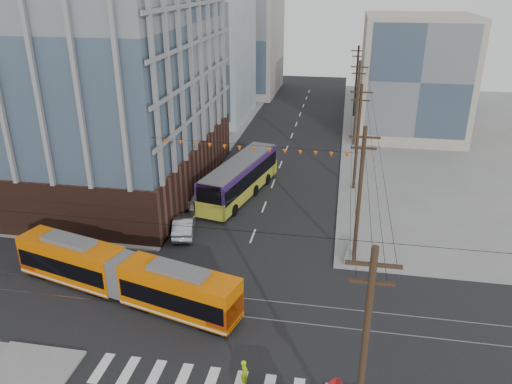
# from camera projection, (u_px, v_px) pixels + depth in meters

# --- Properties ---
(ground) EXTENTS (160.00, 160.00, 0.00)m
(ground) POSITION_uv_depth(u_px,v_px,m) (211.00, 345.00, 30.14)
(ground) COLOR slate
(office_building) EXTENTS (30.00, 25.00, 28.60)m
(office_building) POSITION_uv_depth(u_px,v_px,m) (49.00, 45.00, 48.82)
(office_building) COLOR #381E16
(office_building) RESTS_ON ground
(bg_bldg_nw_near) EXTENTS (18.00, 16.00, 18.00)m
(bg_bldg_nw_near) POSITION_uv_depth(u_px,v_px,m) (189.00, 58.00, 76.32)
(bg_bldg_nw_near) COLOR #8C99A5
(bg_bldg_nw_near) RESTS_ON ground
(bg_bldg_ne_near) EXTENTS (14.00, 14.00, 16.00)m
(bg_bldg_ne_near) POSITION_uv_depth(u_px,v_px,m) (414.00, 77.00, 67.75)
(bg_bldg_ne_near) COLOR gray
(bg_bldg_ne_near) RESTS_ON ground
(bg_bldg_nw_far) EXTENTS (16.00, 18.00, 20.00)m
(bg_bldg_nw_far) POSITION_uv_depth(u_px,v_px,m) (236.00, 38.00, 93.51)
(bg_bldg_nw_far) COLOR gray
(bg_bldg_nw_far) RESTS_ON ground
(bg_bldg_ne_far) EXTENTS (16.00, 16.00, 14.00)m
(bg_bldg_ne_far) POSITION_uv_depth(u_px,v_px,m) (412.00, 62.00, 85.89)
(bg_bldg_ne_far) COLOR #8C99A5
(bg_bldg_ne_far) RESTS_ON ground
(utility_pole_near) EXTENTS (0.30, 0.30, 11.00)m
(utility_pole_near) POSITION_uv_depth(u_px,v_px,m) (363.00, 360.00, 21.15)
(utility_pole_near) COLOR black
(utility_pole_near) RESTS_ON ground
(utility_pole_far) EXTENTS (0.30, 0.30, 11.00)m
(utility_pole_far) POSITION_uv_depth(u_px,v_px,m) (356.00, 82.00, 77.18)
(utility_pole_far) COLOR black
(utility_pole_far) RESTS_ON ground
(streetcar) EXTENTS (17.35, 6.84, 3.34)m
(streetcar) POSITION_uv_depth(u_px,v_px,m) (123.00, 275.00, 34.11)
(streetcar) COLOR #D15C02
(streetcar) RESTS_ON ground
(city_bus) EXTENTS (5.73, 13.68, 3.79)m
(city_bus) POSITION_uv_depth(u_px,v_px,m) (240.00, 178.00, 50.04)
(city_bus) COLOR #31194E
(city_bus) RESTS_ON ground
(parked_car_silver) EXTENTS (2.74, 5.12, 1.60)m
(parked_car_silver) POSITION_uv_depth(u_px,v_px,m) (184.00, 225.00, 42.93)
(parked_car_silver) COLOR #9198A3
(parked_car_silver) RESTS_ON ground
(parked_car_white) EXTENTS (2.92, 5.48, 1.51)m
(parked_car_white) POSITION_uv_depth(u_px,v_px,m) (202.00, 198.00, 48.34)
(parked_car_white) COLOR silver
(parked_car_white) RESTS_ON ground
(parked_car_grey) EXTENTS (2.93, 4.86, 1.26)m
(parked_car_grey) POSITION_uv_depth(u_px,v_px,m) (215.00, 185.00, 51.74)
(parked_car_grey) COLOR #474951
(parked_car_grey) RESTS_ON ground
(pedestrian) EXTENTS (0.53, 0.68, 1.64)m
(pedestrian) POSITION_uv_depth(u_px,v_px,m) (245.00, 373.00, 26.87)
(pedestrian) COLOR #A2D908
(pedestrian) RESTS_ON ground
(jersey_barrier) EXTENTS (1.34, 3.69, 0.72)m
(jersey_barrier) POSITION_uv_depth(u_px,v_px,m) (351.00, 252.00, 39.65)
(jersey_barrier) COLOR gray
(jersey_barrier) RESTS_ON ground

